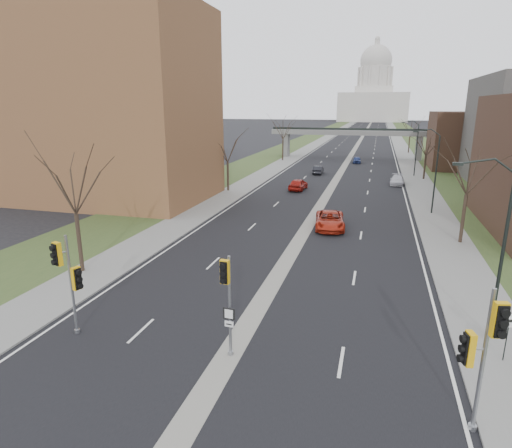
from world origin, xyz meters
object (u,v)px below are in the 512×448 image
at_px(car_right_mid, 397,180).
at_px(car_right_far, 357,160).
at_px(speed_limit_sign, 508,329).
at_px(car_right_near, 330,220).
at_px(signal_pole_median, 227,290).
at_px(car_left_near, 298,184).
at_px(signal_pole_left, 68,272).
at_px(car_left_far, 318,170).
at_px(signal_pole_right, 483,344).

xyz_separation_m(car_right_mid, car_right_far, (-6.87, 23.16, -0.03)).
bearing_deg(speed_limit_sign, car_right_near, 100.57).
distance_m(signal_pole_median, car_left_near, 40.72).
height_order(signal_pole_left, speed_limit_sign, signal_pole_left).
bearing_deg(car_right_mid, signal_pole_median, -97.22).
bearing_deg(car_right_far, car_left_far, -111.42).
bearing_deg(speed_limit_sign, car_left_far, 90.35).
relative_size(signal_pole_median, car_left_far, 1.18).
distance_m(car_left_near, car_right_far, 31.63).
xyz_separation_m(car_right_near, car_right_mid, (6.80, 25.67, -0.11)).
relative_size(signal_pole_right, car_right_near, 0.96).
bearing_deg(car_right_far, signal_pole_median, -94.21).
relative_size(speed_limit_sign, car_right_near, 0.40).
xyz_separation_m(speed_limit_sign, car_left_near, (-16.06, 37.45, -0.88)).
relative_size(speed_limit_sign, car_left_far, 0.55).
xyz_separation_m(signal_pole_left, speed_limit_sign, (19.78, 3.19, -1.69)).
bearing_deg(car_right_far, signal_pole_right, -86.71).
bearing_deg(car_left_near, car_right_far, -97.08).
bearing_deg(speed_limit_sign, car_right_far, 82.22).
bearing_deg(car_left_near, speed_limit_sign, 117.34).
distance_m(signal_pole_median, car_right_near, 22.86).
relative_size(signal_pole_left, signal_pole_right, 0.95).
distance_m(signal_pole_right, speed_limit_sign, 5.86).
xyz_separation_m(signal_pole_right, car_right_near, (-7.59, 24.74, -2.75)).
relative_size(speed_limit_sign, car_left_near, 0.49).
relative_size(signal_pole_left, signal_pole_median, 1.07).
bearing_deg(signal_pole_left, car_right_far, 100.06).
bearing_deg(signal_pole_right, car_left_near, 93.36).
bearing_deg(car_right_near, car_left_near, 101.93).
distance_m(signal_pole_left, car_left_near, 40.89).
bearing_deg(car_right_near, signal_pole_left, -120.87).
xyz_separation_m(signal_pole_median, signal_pole_right, (9.61, -2.11, 0.19)).
height_order(signal_pole_right, car_right_mid, signal_pole_right).
relative_size(signal_pole_left, speed_limit_sign, 2.27).
bearing_deg(signal_pole_right, car_right_far, 81.31).
bearing_deg(car_right_mid, signal_pole_right, -85.98).
bearing_deg(signal_pole_median, car_left_far, 96.92).
bearing_deg(signal_pole_right, car_left_far, 88.25).
xyz_separation_m(signal_pole_median, car_left_far, (-3.53, 55.34, -2.67)).
height_order(signal_pole_right, car_left_near, signal_pole_right).
bearing_deg(signal_pole_median, car_right_mid, 82.93).
height_order(signal_pole_right, car_right_far, signal_pole_right).
distance_m(car_left_near, car_left_far, 14.93).
bearing_deg(car_right_mid, signal_pole_left, -105.91).
distance_m(signal_pole_left, car_right_far, 72.39).
distance_m(speed_limit_sign, car_right_far, 69.20).
height_order(signal_pole_left, car_left_near, signal_pole_left).
bearing_deg(signal_pole_left, speed_limit_sign, 27.06).
relative_size(signal_pole_left, car_right_far, 1.37).
relative_size(signal_pole_right, car_left_near, 1.17).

